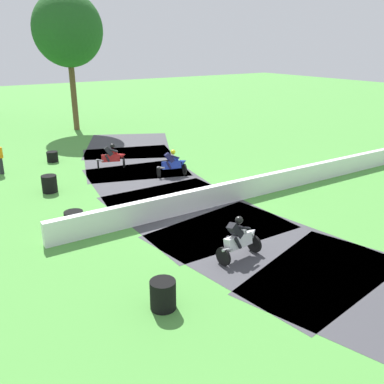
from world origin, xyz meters
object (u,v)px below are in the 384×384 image
(tire_stack_far, at_px, (163,295))
(motorcycle_chase_blue, at_px, (173,164))
(motorcycle_lead_red, at_px, (112,157))
(motorcycle_trailing_white, at_px, (240,239))
(tire_stack_near, at_px, (52,157))
(track_marshal, at_px, (0,159))
(tire_stack_mid_b, at_px, (74,222))
(tire_stack_mid_a, at_px, (49,184))

(tire_stack_far, bearing_deg, motorcycle_chase_blue, 57.65)
(motorcycle_lead_red, height_order, motorcycle_trailing_white, motorcycle_lead_red)
(motorcycle_trailing_white, distance_m, tire_stack_far, 3.62)
(tire_stack_near, xyz_separation_m, track_marshal, (-2.95, -0.90, 0.52))
(motorcycle_trailing_white, bearing_deg, motorcycle_lead_red, 86.78)
(motorcycle_chase_blue, distance_m, tire_stack_mid_b, 7.66)
(motorcycle_chase_blue, bearing_deg, tire_stack_near, 125.70)
(tire_stack_mid_b, bearing_deg, tire_stack_mid_a, 84.40)
(tire_stack_near, bearing_deg, motorcycle_chase_blue, -54.30)
(tire_stack_near, bearing_deg, motorcycle_lead_red, -53.58)
(motorcycle_lead_red, xyz_separation_m, tire_stack_mid_a, (-4.00, -2.01, -0.26))
(motorcycle_trailing_white, xyz_separation_m, tire_stack_far, (-3.45, -1.05, -0.25))
(tire_stack_near, xyz_separation_m, tire_stack_far, (-1.74, -16.01, 0.10))
(motorcycle_chase_blue, relative_size, tire_stack_far, 2.15)
(motorcycle_lead_red, bearing_deg, motorcycle_trailing_white, -93.22)
(motorcycle_lead_red, distance_m, motorcycle_trailing_white, 11.76)
(motorcycle_chase_blue, relative_size, tire_stack_mid_b, 2.15)
(motorcycle_trailing_white, xyz_separation_m, tire_stack_mid_b, (-3.82, 4.83, -0.25))
(motorcycle_chase_blue, relative_size, tire_stack_mid_a, 2.15)
(tire_stack_mid_a, height_order, tire_stack_mid_b, same)
(motorcycle_lead_red, relative_size, tire_stack_mid_a, 2.14)
(tire_stack_mid_b, height_order, track_marshal, track_marshal)
(motorcycle_lead_red, height_order, tire_stack_mid_a, motorcycle_lead_red)
(tire_stack_mid_a, bearing_deg, track_marshal, 106.99)
(tire_stack_far, bearing_deg, track_marshal, 94.59)
(tire_stack_near, height_order, track_marshal, track_marshal)
(tire_stack_near, distance_m, tire_stack_far, 16.10)
(motorcycle_lead_red, xyz_separation_m, tire_stack_mid_b, (-4.49, -6.91, -0.26))
(tire_stack_near, distance_m, tire_stack_mid_a, 5.47)
(tire_stack_far, relative_size, track_marshal, 0.49)
(tire_stack_mid_a, bearing_deg, motorcycle_trailing_white, -71.04)
(tire_stack_mid_b, xyz_separation_m, track_marshal, (-0.84, 9.23, 0.42))
(motorcycle_trailing_white, distance_m, tire_stack_near, 15.06)
(track_marshal, bearing_deg, tire_stack_mid_a, -73.01)
(tire_stack_far, xyz_separation_m, track_marshal, (-1.21, 15.11, 0.42))
(track_marshal, bearing_deg, tire_stack_far, -85.41)
(motorcycle_chase_blue, xyz_separation_m, tire_stack_near, (-4.46, 6.21, -0.35))
(tire_stack_near, distance_m, track_marshal, 3.13)
(tire_stack_mid_a, bearing_deg, motorcycle_chase_blue, -9.21)
(motorcycle_lead_red, height_order, tire_stack_far, motorcycle_lead_red)
(motorcycle_chase_blue, height_order, tire_stack_far, motorcycle_chase_blue)
(motorcycle_chase_blue, bearing_deg, tire_stack_mid_b, -149.24)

